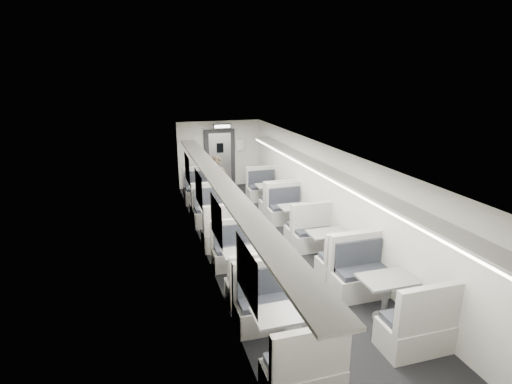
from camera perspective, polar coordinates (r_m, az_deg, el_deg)
room at (r=9.01m, az=2.42°, el=-1.77°), size 3.24×12.24×2.64m
booth_left_a at (r=12.24m, az=-7.34°, el=-0.87°), size 1.06×2.15×1.15m
booth_left_b at (r=10.32m, az=-5.44°, el=-4.18°), size 1.07×2.16×1.16m
booth_left_c at (r=8.09m, az=-1.87°, el=-10.58°), size 0.96×1.94×1.04m
booth_left_d at (r=6.23m, az=3.78°, el=-19.57°), size 1.04×2.10×1.12m
booth_right_a at (r=12.46m, az=1.96°, el=-0.51°), size 1.01×2.04×1.09m
booth_right_b at (r=10.54m, az=5.70°, el=-3.83°), size 1.02×2.07×1.11m
booth_right_c at (r=9.03m, az=10.02°, el=-7.71°), size 0.99×2.02×1.08m
booth_right_d at (r=7.33m, az=17.99°, el=-14.20°), size 1.09×2.20×1.18m
passenger at (r=11.96m, az=-5.58°, el=1.12°), size 0.70×0.55×1.71m
window_a at (r=11.86m, az=-9.79°, el=3.30°), size 0.02×1.18×0.84m
window_b at (r=9.75m, az=-8.18°, el=0.44°), size 0.02×1.18×0.84m
window_c at (r=7.69m, az=-5.69°, el=-3.98°), size 0.02×1.18×0.84m
window_d at (r=5.73m, az=-1.37°, el=-11.50°), size 0.02×1.18×0.84m
luggage_rack_left at (r=8.21m, az=-5.08°, el=1.55°), size 0.46×10.40×0.09m
luggage_rack_right at (r=9.02m, az=10.61°, el=2.71°), size 0.46×10.40×0.09m
vestibule_door at (r=14.60m, az=-5.16°, el=4.75°), size 1.10×0.13×2.10m
exit_sign at (r=13.92m, az=-4.89°, el=9.35°), size 0.62×0.12×0.16m
wall_notice at (r=14.66m, az=-2.31°, el=6.69°), size 0.32×0.02×0.40m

